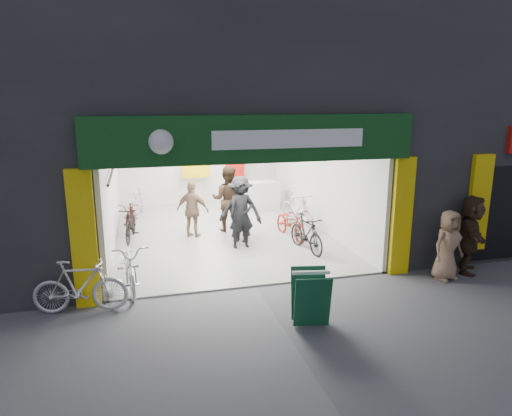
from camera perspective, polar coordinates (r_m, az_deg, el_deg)
name	(u,v)px	position (r m, az deg, el deg)	size (l,w,h in m)	color
ground	(256,287)	(9.56, 0.01, -9.85)	(60.00, 60.00, 0.00)	#56565B
building	(243,80)	(13.85, -1.67, 15.65)	(17.00, 10.27, 8.00)	#232326
bike_left_front	(130,264)	(9.67, -15.53, -6.82)	(0.68, 1.96, 1.03)	silver
bike_left_midfront	(130,223)	(12.90, -15.43, -1.81)	(0.46, 1.65, 0.99)	black
bike_left_midback	(131,216)	(13.96, -15.39, -0.92)	(0.58, 1.65, 0.87)	maroon
bike_left_back	(138,204)	(15.24, -14.48, 0.50)	(0.45, 1.59, 0.96)	#A7A8AC
bike_right_front	(306,234)	(11.59, 6.30, -3.20)	(0.45, 1.59, 0.96)	black
bike_right_mid	(291,223)	(12.67, 4.38, -1.90)	(0.58, 1.67, 0.88)	maroon
bike_right_back	(297,210)	(13.66, 5.16, -0.23)	(0.53, 1.87, 1.13)	#B6B5BA
parked_bike	(80,286)	(8.89, -21.13, -9.13)	(0.47, 1.68, 1.01)	silver
customer_a	(242,215)	(11.65, -1.82, -0.94)	(0.65, 0.43, 1.78)	black
customer_b	(228,199)	(13.19, -3.56, 1.10)	(0.94, 0.73, 1.93)	#312116
customer_c	(241,210)	(12.13, -1.94, -0.28)	(1.17, 0.67, 1.81)	black
customer_d	(193,210)	(12.68, -7.92, -0.29)	(0.94, 0.39, 1.60)	#84644D
pedestrian_near	(448,245)	(10.53, 22.85, -4.31)	(0.74, 0.48, 1.52)	#8E6C52
pedestrian_far	(470,234)	(11.14, 25.23, -2.98)	(1.63, 0.52, 1.76)	#3A281A
sandwich_board	(311,296)	(7.94, 6.83, -10.91)	(0.72, 0.73, 0.94)	#114429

